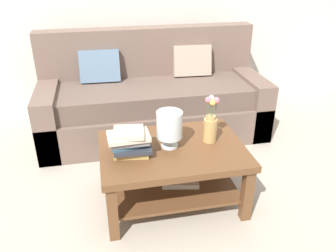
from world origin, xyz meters
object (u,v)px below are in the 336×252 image
object	(u,v)px
couch	(153,100)
flower_pitcher	(211,124)
book_stack_main	(130,142)
coffee_table	(172,162)
glass_hurricane_vase	(169,126)

from	to	relation	value
couch	flower_pitcher	size ratio (longest dim) A/B	6.28
couch	flower_pitcher	bearing A→B (deg)	-78.07
book_stack_main	flower_pitcher	size ratio (longest dim) A/B	0.85
coffee_table	glass_hurricane_vase	size ratio (longest dim) A/B	3.82
coffee_table	flower_pitcher	size ratio (longest dim) A/B	2.91
flower_pitcher	glass_hurricane_vase	bearing A→B (deg)	-176.78
couch	coffee_table	distance (m)	1.19
couch	glass_hurricane_vase	size ratio (longest dim) A/B	8.25
couch	flower_pitcher	xyz separation A→B (m)	(0.24, -1.16, 0.25)
book_stack_main	flower_pitcher	distance (m)	0.61
couch	glass_hurricane_vase	xyz separation A→B (m)	(-0.07, -1.18, 0.28)
book_stack_main	glass_hurricane_vase	size ratio (longest dim) A/B	1.11
couch	book_stack_main	size ratio (longest dim) A/B	7.40
book_stack_main	flower_pitcher	world-z (taller)	flower_pitcher
flower_pitcher	book_stack_main	bearing A→B (deg)	-173.66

